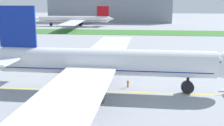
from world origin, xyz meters
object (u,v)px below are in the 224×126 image
(airliner_foreground, at_px, (102,62))
(ground_crew_wingwalker_port, at_px, (128,83))
(parked_airliner_far_centre, at_px, (11,19))
(parked_airliner_far_right, at_px, (77,19))
(service_truck_fuel_bowser, at_px, (66,55))

(airliner_foreground, distance_m, ground_crew_wingwalker_port, 7.33)
(parked_airliner_far_centre, distance_m, parked_airliner_far_right, 43.33)
(airliner_foreground, height_order, parked_airliner_far_right, airliner_foreground)
(ground_crew_wingwalker_port, distance_m, parked_airliner_far_right, 135.82)
(airliner_foreground, bearing_deg, service_truck_fuel_bowser, 118.80)
(airliner_foreground, relative_size, parked_airliner_far_right, 1.01)
(airliner_foreground, xyz_separation_m, parked_airliner_far_right, (-34.73, 131.95, -1.31))
(service_truck_fuel_bowser, bearing_deg, airliner_foreground, -61.20)
(airliner_foreground, relative_size, parked_airliner_far_centre, 1.35)
(ground_crew_wingwalker_port, distance_m, service_truck_fuel_bowser, 31.04)
(airliner_foreground, bearing_deg, parked_airliner_far_centre, 121.43)
(parked_airliner_far_centre, bearing_deg, ground_crew_wingwalker_port, -56.45)
(airliner_foreground, height_order, ground_crew_wingwalker_port, airliner_foreground)
(service_truck_fuel_bowser, height_order, parked_airliner_far_right, parked_airliner_far_right)
(ground_crew_wingwalker_port, relative_size, parked_airliner_far_centre, 0.03)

